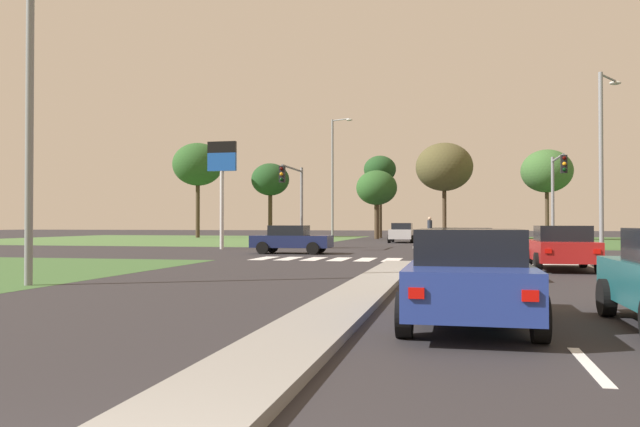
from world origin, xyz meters
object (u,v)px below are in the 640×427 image
at_px(street_lamp_near, 34,73).
at_px(treeline_sixth, 547,171).
at_px(car_silver_second, 402,233).
at_px(treeline_fourth, 380,171).
at_px(street_lamp_second, 603,154).
at_px(car_blue_third, 469,275).
at_px(pedestrian_at_median, 430,227).
at_px(car_navy_sixth, 291,239).
at_px(street_lamp_third, 334,174).
at_px(car_white_fourth, 461,253).
at_px(treeline_second, 270,180).
at_px(fuel_price_totem, 222,170).
at_px(treeline_fifth, 444,167).
at_px(traffic_signal_far_left, 294,190).
at_px(treeline_third, 377,188).
at_px(car_red_near, 562,247).
at_px(traffic_signal_far_right, 557,185).
at_px(treeline_near, 198,165).

height_order(street_lamp_near, treeline_sixth, street_lamp_near).
bearing_deg(car_silver_second, treeline_fourth, -76.53).
height_order(street_lamp_second, treeline_fourth, treeline_fourth).
xyz_separation_m(car_blue_third, pedestrian_at_median, (-2.04, 35.11, 0.53)).
height_order(car_navy_sixth, street_lamp_third, street_lamp_third).
xyz_separation_m(car_white_fourth, treeline_second, (-20.57, 49.62, 5.67)).
distance_m(fuel_price_totem, treeline_fifth, 29.59).
bearing_deg(traffic_signal_far_left, treeline_second, 109.37).
relative_size(fuel_price_totem, treeline_third, 0.96).
xyz_separation_m(street_lamp_second, treeline_second, (-27.13, 36.25, 1.58)).
distance_m(traffic_signal_far_left, street_lamp_third, 17.54).
height_order(car_white_fourth, car_navy_sixth, car_navy_sixth).
xyz_separation_m(traffic_signal_far_left, street_lamp_third, (-0.91, 17.36, 2.34)).
bearing_deg(treeline_fourth, car_silver_second, -76.53).
height_order(car_red_near, fuel_price_totem, fuel_price_totem).
bearing_deg(street_lamp_near, street_lamp_third, 89.80).
xyz_separation_m(traffic_signal_far_right, street_lamp_third, (-16.11, 17.04, 2.16)).
bearing_deg(car_navy_sixth, treeline_fifth, 166.83).
height_order(treeline_third, treeline_fourth, treeline_fourth).
bearing_deg(street_lamp_second, car_blue_third, -107.06).
height_order(car_red_near, street_lamp_second, street_lamp_second).
bearing_deg(traffic_signal_far_left, treeline_fifth, 71.62).
distance_m(street_lamp_third, pedestrian_at_median, 13.40).
bearing_deg(street_lamp_second, traffic_signal_far_left, 161.10).
relative_size(car_red_near, pedestrian_at_median, 2.20).
relative_size(fuel_price_totem, treeline_sixth, 0.77).
distance_m(car_blue_third, treeline_near, 60.83).
bearing_deg(treeline_second, street_lamp_second, -53.19).
height_order(car_silver_second, treeline_third, treeline_third).
distance_m(street_lamp_second, treeline_fifth, 32.28).
distance_m(car_white_fourth, street_lamp_second, 15.45).
height_order(traffic_signal_far_left, street_lamp_third, street_lamp_third).
distance_m(traffic_signal_far_right, street_lamp_second, 6.13).
relative_size(car_red_near, treeline_third, 0.61).
bearing_deg(treeline_fifth, street_lamp_near, -101.19).
bearing_deg(pedestrian_at_median, treeline_fifth, -167.88).
xyz_separation_m(street_lamp_second, street_lamp_third, (-17.26, 22.96, 1.08)).
xyz_separation_m(car_blue_third, car_navy_sixth, (-8.59, 21.39, -0.02)).
distance_m(car_navy_sixth, fuel_price_totem, 8.22).
bearing_deg(treeline_fifth, treeline_second, 165.41).
relative_size(street_lamp_third, treeline_fourth, 1.23).
relative_size(street_lamp_second, treeline_third, 1.26).
bearing_deg(street_lamp_second, traffic_signal_far_right, 101.01).
xyz_separation_m(car_white_fourth, street_lamp_second, (6.57, 13.37, 4.09)).
bearing_deg(traffic_signal_far_right, treeline_third, 117.98).
bearing_deg(car_red_near, fuel_price_totem, 142.41).
distance_m(traffic_signal_far_left, treeline_fifth, 27.23).
distance_m(car_red_near, treeline_second, 51.32).
xyz_separation_m(street_lamp_second, treeline_third, (-14.47, 31.00, 0.24)).
bearing_deg(treeline_second, traffic_signal_far_left, -70.63).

